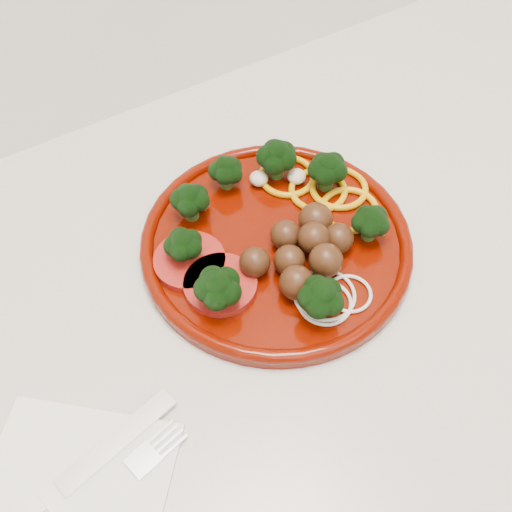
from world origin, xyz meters
TOP-DOWN VIEW (x-y plane):
  - counter at (0.00, 1.70)m, footprint 2.40×0.60m
  - plate at (0.17, 1.73)m, footprint 0.27×0.27m
  - napkin at (-0.10, 1.60)m, footprint 0.21×0.21m
  - knife at (-0.13, 1.60)m, footprint 0.21×0.06m

SIDE VIEW (x-z plane):
  - counter at x=0.00m, z-range 0.00..0.90m
  - napkin at x=-0.10m, z-range 0.90..0.90m
  - knife at x=-0.13m, z-range 0.90..0.91m
  - plate at x=0.17m, z-range 0.89..0.94m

